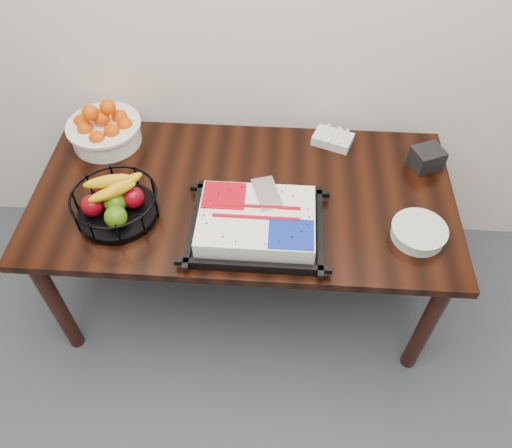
# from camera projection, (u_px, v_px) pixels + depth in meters

# --- Properties ---
(table) EXTENTS (1.80, 0.90, 0.75)m
(table) POSITION_uv_depth(u_px,v_px,m) (244.00, 206.00, 2.20)
(table) COLOR black
(table) RESTS_ON ground
(cake_tray) EXTENTS (0.52, 0.42, 0.11)m
(cake_tray) POSITION_uv_depth(u_px,v_px,m) (257.00, 223.00, 1.96)
(cake_tray) COLOR black
(cake_tray) RESTS_ON table
(tangerine_bowl) EXTENTS (0.34, 0.34, 0.22)m
(tangerine_bowl) POSITION_uv_depth(u_px,v_px,m) (104.00, 126.00, 2.28)
(tangerine_bowl) COLOR white
(tangerine_bowl) RESTS_ON table
(fruit_basket) EXTENTS (0.35, 0.35, 0.18)m
(fruit_basket) POSITION_uv_depth(u_px,v_px,m) (115.00, 202.00, 2.00)
(fruit_basket) COLOR black
(fruit_basket) RESTS_ON table
(plate_stack) EXTENTS (0.22, 0.22, 0.05)m
(plate_stack) POSITION_uv_depth(u_px,v_px,m) (419.00, 232.00, 1.96)
(plate_stack) COLOR white
(plate_stack) RESTS_ON table
(fork_bag) EXTENTS (0.20, 0.17, 0.05)m
(fork_bag) POSITION_uv_depth(u_px,v_px,m) (333.00, 139.00, 2.33)
(fork_bag) COLOR silver
(fork_bag) RESTS_ON table
(napkin_box) EXTENTS (0.16, 0.15, 0.09)m
(napkin_box) POSITION_uv_depth(u_px,v_px,m) (427.00, 158.00, 2.21)
(napkin_box) COLOR black
(napkin_box) RESTS_ON table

